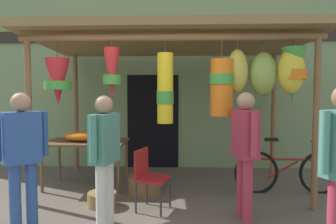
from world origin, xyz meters
TOP-DOWN VIEW (x-y plane):
  - ground_plane at (0.00, 0.00)m, footprint 30.00×30.00m
  - shop_facade at (-0.00, 2.32)m, footprint 10.53×0.29m
  - market_stall_canopy at (0.53, 0.55)m, footprint 4.51×2.48m
  - display_table at (-1.08, 0.76)m, footprint 1.36×0.83m
  - flower_heap_on_table at (-1.10, 0.76)m, footprint 0.70×0.49m
  - folding_chair at (0.10, -0.27)m, footprint 0.50×0.50m
  - wicker_basket_by_table at (-0.03, 0.41)m, footprint 0.54×0.54m
  - wicker_basket_spare at (-0.58, -0.17)m, footprint 0.41×0.41m
  - parked_bicycle at (2.29, 0.53)m, footprint 1.75×0.44m
  - customer_foreground at (-1.30, -0.99)m, footprint 0.48×0.42m
  - shopper_by_bananas at (-0.36, -0.84)m, footprint 0.32×0.58m
  - passerby_at_right at (1.36, -0.58)m, footprint 0.30×0.58m

SIDE VIEW (x-z plane):
  - ground_plane at x=0.00m, z-range 0.00..0.00m
  - wicker_basket_spare at x=-0.58m, z-range 0.00..0.20m
  - wicker_basket_by_table at x=-0.03m, z-range 0.00..0.28m
  - parked_bicycle at x=2.29m, z-range -0.11..0.81m
  - folding_chair at x=0.10m, z-range 0.08..0.92m
  - display_table at x=-1.08m, z-range 0.32..1.11m
  - flower_heap_on_table at x=-1.10m, z-range 0.79..0.97m
  - shopper_by_bananas at x=-0.36m, z-range 0.14..1.73m
  - customer_foreground at x=-1.30m, z-range 0.14..1.77m
  - passerby_at_right at x=1.36m, z-range 0.15..1.77m
  - market_stall_canopy at x=0.53m, z-range 0.95..3.57m
  - shop_facade at x=0.00m, z-range 0.00..4.54m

